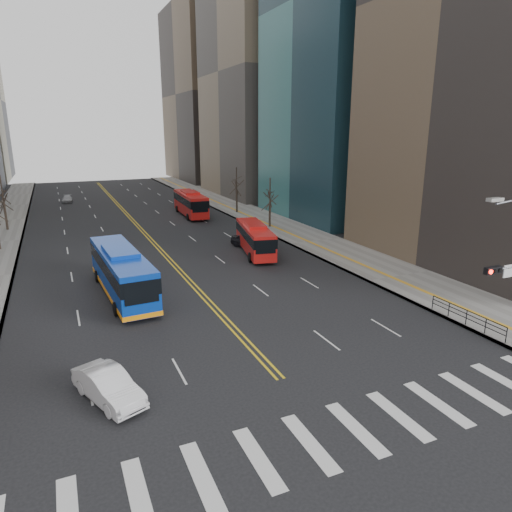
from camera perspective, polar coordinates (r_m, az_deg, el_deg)
ground at (r=21.35m, az=9.65°, el=-21.24°), size 220.00×220.00×0.00m
sidewalk_right at (r=66.28m, az=1.03°, el=4.58°), size 7.00×130.00×0.15m
crosswalk at (r=21.35m, az=9.65°, el=-21.23°), size 26.70×4.00×0.01m
centerline at (r=70.89m, az=-15.48°, el=4.68°), size 0.55×100.00×0.01m
office_towers at (r=83.90m, az=-18.19°, el=22.53°), size 83.00×134.00×58.00m
pedestrian_railing at (r=33.56m, az=24.84°, el=-6.71°), size 0.06×6.06×1.02m
street_trees at (r=49.30m, az=-20.49°, el=5.43°), size 35.20×47.20×7.60m
blue_bus at (r=37.41m, az=-16.44°, el=-1.77°), size 3.56×13.15×3.76m
red_bus_near at (r=47.95m, az=-0.13°, el=2.42°), size 4.40×10.36×3.23m
red_bus_far at (r=70.26m, az=-8.19°, el=6.69°), size 3.33×11.81×3.70m
car_white at (r=23.96m, az=-17.98°, el=-15.19°), size 3.24×4.93×1.54m
car_dark_mid at (r=50.53m, az=-0.98°, el=1.87°), size 3.20×4.76×1.51m
car_silver at (r=89.42m, az=-22.53°, el=6.60°), size 1.94×4.19×1.18m
car_dark_far at (r=80.33m, az=-7.44°, el=6.78°), size 3.68×4.94×1.25m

